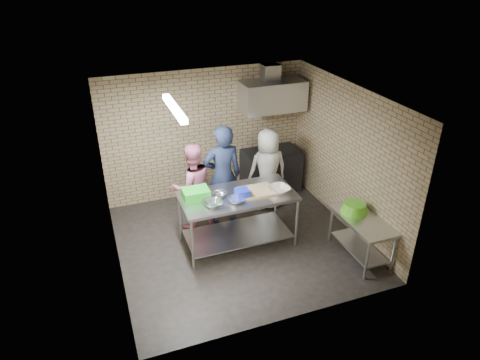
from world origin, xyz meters
The scene contains 25 objects.
floor centered at (0.00, 0.00, 0.00)m, with size 4.20×4.20×0.00m, color black.
ceiling centered at (0.00, 0.00, 2.70)m, with size 4.20×4.20×0.00m, color black.
back_wall centered at (0.00, 2.00, 1.35)m, with size 4.20×0.06×2.70m, color #937F5C.
front_wall centered at (0.00, -2.00, 1.35)m, with size 4.20×0.06×2.70m, color #937F5C.
left_wall centered at (-2.10, 0.00, 1.35)m, with size 0.06×4.00×2.70m, color #937F5C.
right_wall centered at (2.10, 0.00, 1.35)m, with size 0.06×4.00×2.70m, color #937F5C.
prep_table centered at (-0.02, 0.00, 0.49)m, with size 1.97×0.99×0.99m, color #AEB0B5.
side_counter centered at (1.80, -1.10, 0.38)m, with size 0.60×1.20×0.75m, color silver.
stove centered at (1.35, 1.65, 0.45)m, with size 1.20×0.70×0.90m, color black.
range_hood centered at (1.35, 1.70, 2.10)m, with size 1.30×0.60×0.60m, color silver.
hood_duct centered at (1.35, 1.85, 2.55)m, with size 0.35×0.30×0.30m, color #A5A8AD.
wall_shelf centered at (1.65, 1.89, 1.92)m, with size 0.80×0.20×0.04m, color #3F2B19.
fluorescent_fixture centered at (-1.00, 0.00, 2.64)m, with size 0.10×1.25×0.08m, color white.
green_crate centered at (-0.72, 0.12, 1.07)m, with size 0.44×0.33×0.18m, color green.
blue_tub centered at (0.03, -0.10, 1.06)m, with size 0.22×0.22×0.14m, color #1B2ECA.
cutting_board centered at (0.33, -0.02, 1.00)m, with size 0.60×0.46×0.03m, color tan.
mixing_bowl_a centered at (-0.52, -0.20, 1.03)m, with size 0.31×0.31×0.08m, color silver.
mixing_bowl_b centered at (-0.32, 0.05, 1.02)m, with size 0.24×0.24×0.07m, color #B5B7BC.
mixing_bowl_c centered at (-0.12, -0.22, 1.02)m, with size 0.28×0.28×0.07m, color silver.
ceramic_bowl centered at (0.68, -0.15, 1.03)m, with size 0.38×0.38×0.09m, color beige.
green_basin centered at (1.78, -0.85, 0.83)m, with size 0.46×0.46×0.17m, color #59C626, non-canonical shape.
bottle_red centered at (1.40, 1.89, 2.03)m, with size 0.07×0.07×0.18m, color #B22619.
man_navy centered at (-0.05, 0.73, 1.00)m, with size 0.73×0.48×1.99m, color black.
woman_pink centered at (-0.61, 0.81, 0.84)m, with size 0.82×0.64×1.68m, color #C36785.
woman_white centered at (0.97, 0.99, 0.84)m, with size 0.82×0.53×1.67m, color silver.
Camera 1 is at (-2.21, -6.07, 4.66)m, focal length 32.46 mm.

